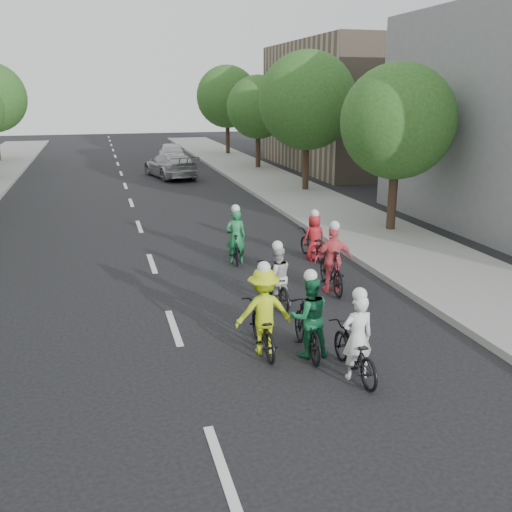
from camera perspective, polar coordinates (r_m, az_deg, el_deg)
name	(u,v)px	position (r m, az deg, el deg)	size (l,w,h in m)	color
ground	(174,328)	(12.76, -8.22, -7.10)	(120.00, 120.00, 0.00)	black
sidewalk_right	(334,213)	(24.09, 7.76, 4.26)	(4.00, 80.00, 0.15)	gray
curb_right	(289,215)	(23.40, 3.35, 4.07)	(0.18, 80.00, 0.18)	#999993
bldg_se	(365,106)	(39.65, 10.86, 14.51)	(10.00, 14.00, 8.00)	gray
tree_r_0	(398,122)	(20.90, 13.97, 12.90)	(4.00, 4.00, 5.97)	black
tree_r_1	(307,101)	(29.08, 5.16, 15.21)	(4.80, 4.80, 6.93)	black
tree_r_2	(258,107)	(37.65, 0.21, 14.65)	(4.00, 4.00, 5.97)	black
tree_r_3	(227,97)	(46.37, -2.90, 15.62)	(4.80, 4.80, 6.93)	black
cyclist_0	(276,282)	(13.75, 2.04, -2.58)	(0.72, 1.90, 1.62)	black
cyclist_1	(308,323)	(11.21, 5.24, -6.65)	(0.84, 1.82, 1.78)	black
cyclist_2	(355,347)	(10.56, 9.88, -8.98)	(0.63, 1.79, 1.73)	black
cyclist_3	(263,319)	(11.29, 0.71, -6.28)	(1.15, 1.86, 1.89)	black
cyclist_4	(235,243)	(17.12, -2.07, 1.35)	(0.64, 1.56, 1.79)	black
cyclist_5	(332,265)	(14.76, 7.62, -0.93)	(1.05, 1.94, 1.88)	black
cyclist_6	(313,242)	(17.59, 5.74, 1.44)	(0.76, 1.78, 1.57)	black
follow_car_lead	(171,165)	(34.65, -8.54, 8.99)	(2.08, 5.11, 1.48)	#A5A4A9
follow_car_trail	(172,153)	(41.09, -8.43, 10.16)	(1.83, 4.55, 1.55)	white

